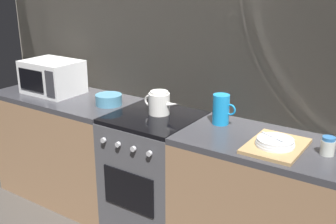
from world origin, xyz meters
name	(u,v)px	position (x,y,z in m)	size (l,w,h in m)	color
back_wall	(179,65)	(0.00, 0.32, 1.20)	(3.60, 0.05, 2.40)	#A39989
counter_left	(69,146)	(-0.90, 0.00, 0.45)	(1.20, 0.60, 0.90)	#997251
stove_unit	(155,174)	(0.00, 0.00, 0.45)	(0.60, 0.63, 0.90)	#4C4C51
counter_right	(273,211)	(0.90, 0.00, 0.45)	(1.20, 0.60, 0.90)	#997251
microwave	(52,77)	(-1.03, 0.01, 1.04)	(0.46, 0.35, 0.27)	white
kettle	(159,103)	(0.01, 0.06, 0.98)	(0.28, 0.15, 0.17)	white
mixing_bowl	(109,100)	(-0.43, 0.02, 0.94)	(0.20, 0.20, 0.08)	teal
pitcher	(221,109)	(0.46, 0.12, 1.00)	(0.16, 0.11, 0.20)	#198CD8
dish_pile	(276,144)	(0.90, -0.07, 0.92)	(0.30, 0.40, 0.07)	tan
spice_jar	(328,146)	(1.17, 0.01, 0.95)	(0.08, 0.08, 0.10)	silver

